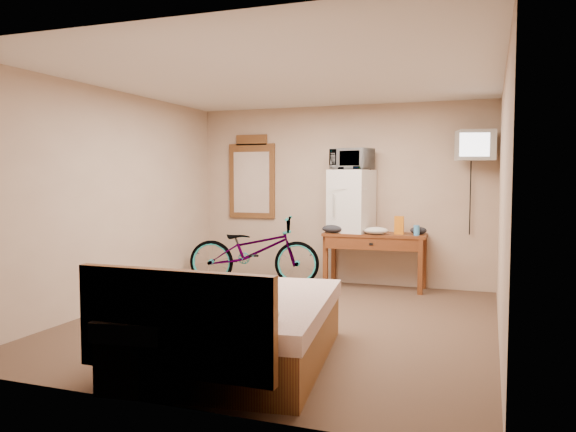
{
  "coord_description": "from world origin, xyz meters",
  "views": [
    {
      "loc": [
        2.0,
        -5.41,
        1.5
      ],
      "look_at": [
        -0.14,
        0.49,
        1.07
      ],
      "focal_mm": 35.0,
      "sensor_mm": 36.0,
      "label": 1
    }
  ],
  "objects_px": {
    "blue_cup": "(417,230)",
    "bed": "(232,327)",
    "wall_mirror": "(252,178)",
    "bicycle": "(254,251)",
    "desk": "(374,242)",
    "mini_fridge": "(351,201)",
    "microwave": "(352,159)",
    "crt_television": "(475,146)"
  },
  "relations": [
    {
      "from": "mini_fridge",
      "to": "blue_cup",
      "type": "bearing_deg",
      "value": -9.02
    },
    {
      "from": "desk",
      "to": "wall_mirror",
      "type": "bearing_deg",
      "value": 171.83
    },
    {
      "from": "microwave",
      "to": "bicycle",
      "type": "distance_m",
      "value": 1.85
    },
    {
      "from": "mini_fridge",
      "to": "bed",
      "type": "relative_size",
      "value": 0.4
    },
    {
      "from": "desk",
      "to": "microwave",
      "type": "distance_m",
      "value": 1.16
    },
    {
      "from": "desk",
      "to": "bed",
      "type": "height_order",
      "value": "bed"
    },
    {
      "from": "wall_mirror",
      "to": "bed",
      "type": "relative_size",
      "value": 0.58
    },
    {
      "from": "desk",
      "to": "bicycle",
      "type": "height_order",
      "value": "bicycle"
    },
    {
      "from": "desk",
      "to": "microwave",
      "type": "relative_size",
      "value": 2.65
    },
    {
      "from": "wall_mirror",
      "to": "microwave",
      "type": "bearing_deg",
      "value": -7.52
    },
    {
      "from": "microwave",
      "to": "mini_fridge",
      "type": "bearing_deg",
      "value": -109.01
    },
    {
      "from": "desk",
      "to": "microwave",
      "type": "bearing_deg",
      "value": 168.81
    },
    {
      "from": "blue_cup",
      "to": "wall_mirror",
      "type": "xyz_separation_m",
      "value": [
        -2.46,
        0.35,
        0.67
      ]
    },
    {
      "from": "mini_fridge",
      "to": "blue_cup",
      "type": "relative_size",
      "value": 6.45
    },
    {
      "from": "wall_mirror",
      "to": "mini_fridge",
      "type": "bearing_deg",
      "value": -7.53
    },
    {
      "from": "blue_cup",
      "to": "bed",
      "type": "bearing_deg",
      "value": -107.66
    },
    {
      "from": "microwave",
      "to": "wall_mirror",
      "type": "bearing_deg",
      "value": -172.79
    },
    {
      "from": "bicycle",
      "to": "desk",
      "type": "bearing_deg",
      "value": -94.13
    },
    {
      "from": "wall_mirror",
      "to": "bicycle",
      "type": "height_order",
      "value": "wall_mirror"
    },
    {
      "from": "mini_fridge",
      "to": "crt_television",
      "type": "xyz_separation_m",
      "value": [
        1.58,
        -0.04,
        0.72
      ]
    },
    {
      "from": "wall_mirror",
      "to": "bed",
      "type": "height_order",
      "value": "wall_mirror"
    },
    {
      "from": "crt_television",
      "to": "bicycle",
      "type": "distance_m",
      "value": 3.23
    },
    {
      "from": "mini_fridge",
      "to": "microwave",
      "type": "bearing_deg",
      "value": 56.26
    },
    {
      "from": "microwave",
      "to": "bicycle",
      "type": "bearing_deg",
      "value": -150.24
    },
    {
      "from": "crt_television",
      "to": "wall_mirror",
      "type": "height_order",
      "value": "wall_mirror"
    },
    {
      "from": "crt_television",
      "to": "bed",
      "type": "height_order",
      "value": "crt_television"
    },
    {
      "from": "microwave",
      "to": "bicycle",
      "type": "height_order",
      "value": "microwave"
    },
    {
      "from": "crt_television",
      "to": "bicycle",
      "type": "relative_size",
      "value": 0.33
    },
    {
      "from": "microwave",
      "to": "wall_mirror",
      "type": "height_order",
      "value": "wall_mirror"
    },
    {
      "from": "desk",
      "to": "mini_fridge",
      "type": "bearing_deg",
      "value": 168.84
    },
    {
      "from": "desk",
      "to": "crt_television",
      "type": "xyz_separation_m",
      "value": [
        1.25,
        0.02,
        1.27
      ]
    },
    {
      "from": "mini_fridge",
      "to": "wall_mirror",
      "type": "bearing_deg",
      "value": 172.47
    },
    {
      "from": "bicycle",
      "to": "microwave",
      "type": "bearing_deg",
      "value": -88.94
    },
    {
      "from": "wall_mirror",
      "to": "bed",
      "type": "bearing_deg",
      "value": -68.85
    },
    {
      "from": "blue_cup",
      "to": "crt_television",
      "type": "bearing_deg",
      "value": 8.2
    },
    {
      "from": "desk",
      "to": "blue_cup",
      "type": "xyz_separation_m",
      "value": [
        0.56,
        -0.08,
        0.19
      ]
    },
    {
      "from": "microwave",
      "to": "bed",
      "type": "relative_size",
      "value": 0.24
    },
    {
      "from": "bed",
      "to": "bicycle",
      "type": "bearing_deg",
      "value": 110.29
    },
    {
      "from": "microwave",
      "to": "crt_television",
      "type": "height_order",
      "value": "crt_television"
    },
    {
      "from": "crt_television",
      "to": "bed",
      "type": "xyz_separation_m",
      "value": [
        -1.74,
        -3.4,
        -1.6
      ]
    },
    {
      "from": "desk",
      "to": "bed",
      "type": "relative_size",
      "value": 0.65
    },
    {
      "from": "blue_cup",
      "to": "mini_fridge",
      "type": "bearing_deg",
      "value": 170.98
    }
  ]
}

